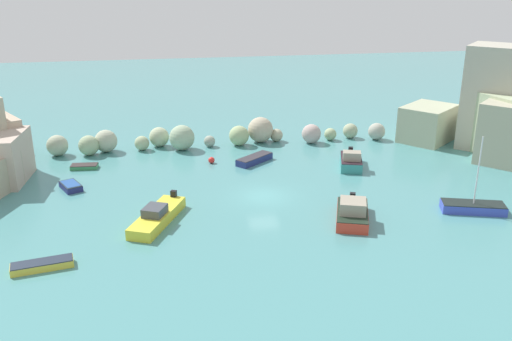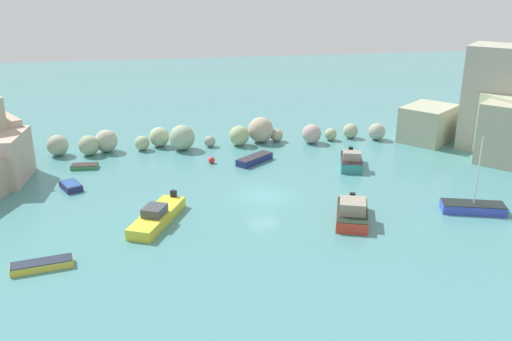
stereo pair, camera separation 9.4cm
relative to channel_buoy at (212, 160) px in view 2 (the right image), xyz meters
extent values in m
plane|color=teal|center=(3.44, -9.27, -0.31)|extent=(160.00, 160.00, 0.00)
cube|color=#ADA88A|center=(32.44, 3.33, 1.89)|extent=(8.59, 9.54, 4.40)
cube|color=#ADA897|center=(29.53, 0.01, 5.10)|extent=(7.31, 7.29, 10.83)
cube|color=#A7AC8D|center=(24.44, 3.48, 1.65)|extent=(7.46, 7.27, 3.94)
cube|color=#A6A590|center=(34.03, 4.90, 0.85)|extent=(7.86, 7.61, 2.32)
sphere|color=#A9B296|center=(-15.24, 5.21, 0.76)|extent=(2.15, 2.15, 2.15)
sphere|color=#9EB28A|center=(-12.10, 4.77, 0.72)|extent=(2.08, 2.08, 2.08)
sphere|color=#ACB398|center=(-10.44, 5.63, 0.86)|extent=(2.35, 2.35, 2.35)
sphere|color=#A6B78B|center=(-6.78, 5.52, 0.45)|extent=(1.54, 1.54, 1.54)
sphere|color=#AEBB94|center=(-4.95, 6.56, 0.74)|extent=(2.12, 2.12, 2.12)
sphere|color=#9BB391|center=(-2.58, 4.93, 1.02)|extent=(2.66, 2.66, 2.66)
sphere|color=#9AA594|center=(0.37, 5.49, 0.30)|extent=(1.22, 1.22, 1.22)
sphere|color=#A4B983|center=(3.58, 5.44, 0.77)|extent=(2.16, 2.16, 2.16)
sphere|color=#B3A78C|center=(6.10, 6.25, 1.08)|extent=(2.79, 2.79, 2.79)
sphere|color=#ACAA8B|center=(7.89, 6.17, 0.39)|extent=(1.41, 1.41, 1.41)
sphere|color=#B5A19A|center=(11.53, 4.87, 0.74)|extent=(2.10, 2.10, 2.10)
sphere|color=#A1B586|center=(13.92, 5.55, 0.37)|extent=(1.37, 1.37, 1.37)
sphere|color=#9FAA86|center=(16.40, 5.98, 0.52)|extent=(1.67, 1.67, 1.67)
sphere|color=#A4A596|center=(19.08, 4.83, 0.63)|extent=(1.89, 1.89, 1.89)
sphere|color=red|center=(0.00, 0.00, 0.00)|extent=(0.63, 0.63, 0.63)
cube|color=red|center=(9.14, -15.19, 0.09)|extent=(3.84, 5.46, 0.81)
cube|color=black|center=(9.14, -15.19, 0.53)|extent=(3.77, 5.35, 0.06)
cube|color=#9E937F|center=(9.00, -15.59, 0.99)|extent=(2.46, 2.49, 1.00)
cube|color=black|center=(9.92, -12.99, 0.75)|extent=(0.53, 0.49, 0.50)
cube|color=yellow|center=(-5.42, -12.94, 0.09)|extent=(4.53, 6.95, 0.81)
cube|color=#3F444C|center=(-5.59, -13.32, 0.82)|extent=(2.05, 2.21, 0.65)
cube|color=black|center=(-4.07, -9.99, 0.75)|extent=(0.55, 0.51, 0.50)
cube|color=teal|center=(13.15, -3.54, 0.15)|extent=(3.16, 4.64, 0.92)
cube|color=#2C1C23|center=(13.15, -3.54, 0.64)|extent=(3.10, 4.55, 0.06)
cube|color=#9E937F|center=(12.91, -4.30, 1.05)|extent=(1.93, 1.60, 0.88)
cube|color=black|center=(13.74, -1.66, 0.86)|extent=(0.53, 0.47, 0.50)
cube|color=#3B4DBF|center=(19.04, -15.37, 0.03)|extent=(5.11, 3.06, 0.68)
cube|color=black|center=(19.04, -15.37, 0.40)|extent=(5.01, 3.00, 0.06)
cylinder|color=silver|center=(19.04, -15.37, 3.11)|extent=(0.10, 0.10, 5.48)
cube|color=gold|center=(-12.75, -18.67, -0.08)|extent=(3.94, 1.78, 0.46)
cube|color=#1D2736|center=(-12.75, -18.67, 0.18)|extent=(3.86, 1.74, 0.06)
cube|color=navy|center=(-12.76, -4.75, -0.08)|extent=(2.26, 2.77, 0.48)
cube|color=#1E2932|center=(-12.76, -4.75, 0.19)|extent=(2.22, 2.71, 0.06)
cube|color=#234C93|center=(-12.76, -4.75, 0.20)|extent=(1.92, 2.35, 0.08)
cube|color=#398650|center=(-12.18, 0.58, -0.14)|extent=(2.59, 1.39, 0.36)
cube|color=#322928|center=(-12.18, 0.58, 0.07)|extent=(2.54, 1.36, 0.06)
cube|color=navy|center=(4.21, -0.53, -0.01)|extent=(4.06, 3.70, 0.61)
cube|color=#312E35|center=(4.21, -0.53, 0.33)|extent=(3.98, 3.62, 0.06)
camera|label=1|loc=(-4.92, -51.76, 17.58)|focal=38.98mm
camera|label=2|loc=(-4.82, -51.78, 17.58)|focal=38.98mm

